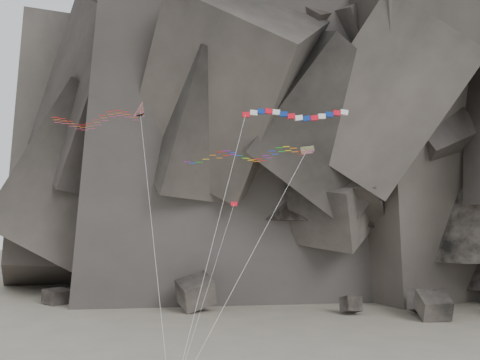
% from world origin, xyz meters
% --- Properties ---
extents(headland, '(110.00, 70.00, 84.00)m').
position_xyz_m(headland, '(0.00, 70.00, 42.00)').
color(headland, '#574E47').
rests_on(headland, ground).
extents(boulder_field, '(78.15, 12.02, 6.28)m').
position_xyz_m(boulder_field, '(-0.67, 36.11, 1.63)').
color(boulder_field, '#47423F').
rests_on(boulder_field, ground).
extents(delta_kite, '(17.48, 13.42, 25.50)m').
position_xyz_m(delta_kite, '(-13.83, 0.56, 25.17)').
color(delta_kite, red).
rests_on(delta_kite, ground).
extents(banner_kite, '(12.48, 17.99, 24.74)m').
position_xyz_m(banner_kite, '(6.19, 4.49, 25.44)').
color(banner_kite, red).
rests_on(banner_kite, ground).
extents(parafoil_kite, '(13.80, 15.69, 20.94)m').
position_xyz_m(parafoil_kite, '(0.83, 3.92, 21.53)').
color(parafoil_kite, yellow).
rests_on(parafoil_kite, ground).
extents(pennant_kite, '(2.06, 13.10, 15.45)m').
position_xyz_m(pennant_kite, '(0.39, -0.52, 14.17)').
color(pennant_kite, red).
rests_on(pennant_kite, ground).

